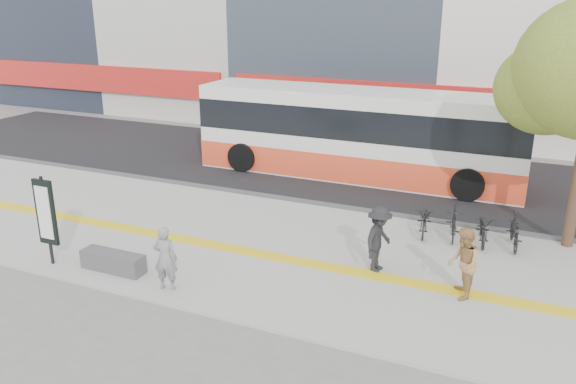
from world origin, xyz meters
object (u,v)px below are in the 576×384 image
at_px(bus, 358,136).
at_px(signboard, 46,214).
at_px(pedestrian_tan, 463,263).
at_px(bench, 113,261).
at_px(seated_woman, 165,258).
at_px(pedestrian_dark, 379,239).

bearing_deg(bus, signboard, -114.26).
bearing_deg(pedestrian_tan, bench, -90.74).
bearing_deg(bus, pedestrian_tan, -58.42).
xyz_separation_m(bench, seated_woman, (1.68, -0.23, 0.51)).
bearing_deg(pedestrian_tan, bus, -163.80).
bearing_deg(bus, seated_woman, -97.05).
distance_m(signboard, pedestrian_tan, 9.54).
bearing_deg(bench, bus, 73.30).
xyz_separation_m(bus, pedestrian_tan, (4.73, -7.70, -0.64)).
distance_m(bench, pedestrian_tan, 7.92).
bearing_deg(pedestrian_dark, signboard, 121.08).
distance_m(bus, pedestrian_dark, 7.73).
bearing_deg(bench, seated_woman, -7.93).
xyz_separation_m(signboard, bus, (4.51, 10.01, 0.13)).
bearing_deg(bus, pedestrian_dark, -68.90).
distance_m(bench, pedestrian_dark, 6.24).
height_order(bench, seated_woman, seated_woman).
distance_m(bus, seated_woman, 10.03).
bearing_deg(signboard, seated_woman, 1.24).
distance_m(bench, bus, 10.20).
bearing_deg(seated_woman, pedestrian_dark, -158.93).
bearing_deg(bench, pedestrian_dark, 23.85).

